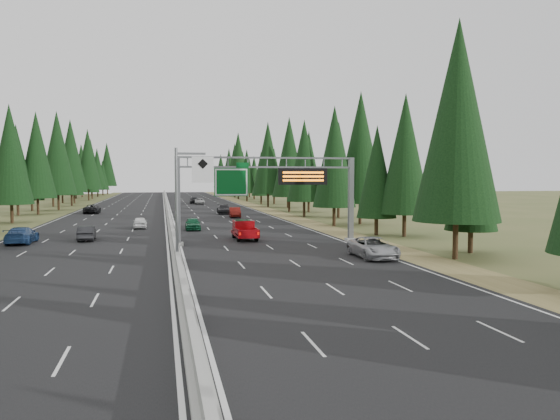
% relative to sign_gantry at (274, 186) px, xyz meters
% --- Properties ---
extents(road, '(32.00, 260.00, 0.08)m').
position_rel_sign_gantry_xyz_m(road, '(-8.92, 45.12, -5.23)').
color(road, black).
rests_on(road, ground).
extents(shoulder_right, '(3.60, 260.00, 0.06)m').
position_rel_sign_gantry_xyz_m(shoulder_right, '(8.88, 45.12, -5.24)').
color(shoulder_right, olive).
rests_on(shoulder_right, ground).
extents(shoulder_left, '(3.60, 260.00, 0.06)m').
position_rel_sign_gantry_xyz_m(shoulder_left, '(-26.72, 45.12, -5.24)').
color(shoulder_left, '#475327').
rests_on(shoulder_left, ground).
extents(median_barrier, '(0.70, 260.00, 0.85)m').
position_rel_sign_gantry_xyz_m(median_barrier, '(-8.92, 45.12, -4.85)').
color(median_barrier, gray).
rests_on(median_barrier, road).
extents(sign_gantry, '(16.75, 0.98, 7.80)m').
position_rel_sign_gantry_xyz_m(sign_gantry, '(0.00, 0.00, 0.00)').
color(sign_gantry, slate).
rests_on(sign_gantry, road).
extents(hov_sign_pole, '(2.80, 0.50, 8.00)m').
position_rel_sign_gantry_xyz_m(hov_sign_pole, '(-8.33, -9.92, -0.54)').
color(hov_sign_pole, slate).
rests_on(hov_sign_pole, road).
extents(tree_row_right, '(11.88, 243.37, 18.48)m').
position_rel_sign_gantry_xyz_m(tree_row_right, '(13.19, 41.14, 3.51)').
color(tree_row_right, black).
rests_on(tree_row_right, ground).
extents(tree_row_left, '(11.66, 242.50, 18.74)m').
position_rel_sign_gantry_xyz_m(tree_row_left, '(-30.87, 42.39, 4.15)').
color(tree_row_left, black).
rests_on(tree_row_left, ground).
extents(silver_minivan, '(2.58, 5.54, 1.54)m').
position_rel_sign_gantry_xyz_m(silver_minivan, '(5.39, -10.17, -4.42)').
color(silver_minivan, '#9B9B9F').
rests_on(silver_minivan, road).
extents(red_pickup, '(1.98, 5.55, 1.81)m').
position_rel_sign_gantry_xyz_m(red_pickup, '(-2.17, 4.10, -4.19)').
color(red_pickup, black).
rests_on(red_pickup, road).
extents(car_ahead_green, '(1.75, 4.20, 1.42)m').
position_rel_sign_gantry_xyz_m(car_ahead_green, '(-6.50, 14.39, -4.48)').
color(car_ahead_green, '#124F2F').
rests_on(car_ahead_green, road).
extents(car_ahead_dkred, '(1.87, 4.61, 1.49)m').
position_rel_sign_gantry_xyz_m(car_ahead_dkred, '(0.74, 32.90, -4.45)').
color(car_ahead_dkred, '#63130E').
rests_on(car_ahead_dkred, road).
extents(car_ahead_dkgrey, '(2.26, 5.20, 1.49)m').
position_rel_sign_gantry_xyz_m(car_ahead_dkgrey, '(-0.02, 41.00, -4.45)').
color(car_ahead_dkgrey, black).
rests_on(car_ahead_dkgrey, road).
extents(car_ahead_white, '(2.16, 4.67, 1.30)m').
position_rel_sign_gantry_xyz_m(car_ahead_white, '(-1.69, 74.41, -4.54)').
color(car_ahead_white, '#B6B6B6').
rests_on(car_ahead_white, road).
extents(car_ahead_far, '(1.89, 4.67, 1.59)m').
position_rel_sign_gantry_xyz_m(car_ahead_far, '(-2.71, 77.78, -4.39)').
color(car_ahead_far, black).
rests_on(car_ahead_far, road).
extents(car_onc_near, '(1.67, 4.25, 1.38)m').
position_rel_sign_gantry_xyz_m(car_onc_near, '(-16.92, 6.14, -4.50)').
color(car_onc_near, black).
rests_on(car_onc_near, road).
extents(car_onc_blue, '(2.14, 5.26, 1.52)m').
position_rel_sign_gantry_xyz_m(car_onc_blue, '(-22.32, 4.81, -4.43)').
color(car_onc_blue, navy).
rests_on(car_onc_blue, road).
extents(car_onc_white, '(1.69, 4.04, 1.36)m').
position_rel_sign_gantry_xyz_m(car_onc_white, '(-12.45, 17.63, -4.51)').
color(car_onc_white, silver).
rests_on(car_onc_white, road).
extents(car_onc_far, '(2.57, 5.39, 1.49)m').
position_rel_sign_gantry_xyz_m(car_onc_far, '(-21.25, 46.92, -4.45)').
color(car_onc_far, black).
rests_on(car_onc_far, road).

